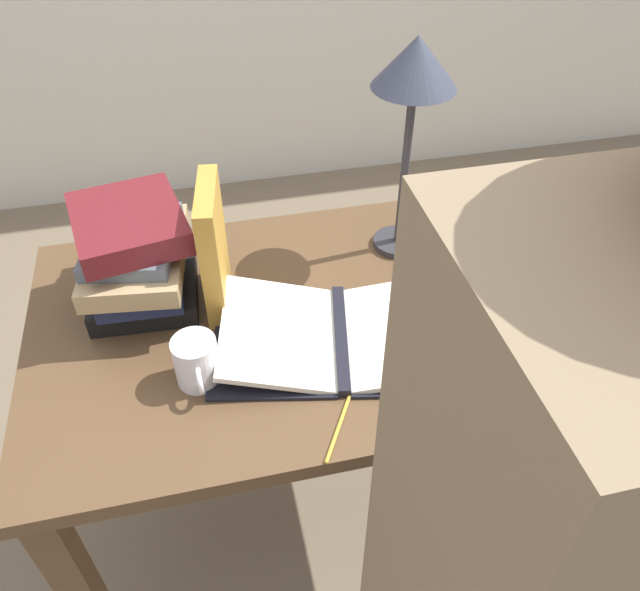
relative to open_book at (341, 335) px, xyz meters
The scene contains 8 objects.
ground_plane 0.79m from the open_book, 128.14° to the left, with size 12.00×12.00×0.00m, color #70604C.
reading_desk 0.18m from the open_book, 128.14° to the left, with size 1.11×0.73×0.76m.
open_book is the anchor object (origin of this frame).
book_stack_tall 0.45m from the open_book, 150.22° to the left, with size 0.24×0.31×0.23m.
book_standing_upright 0.31m from the open_book, 140.67° to the left, with size 0.06×0.19×0.28m.
reading_lamp 0.52m from the open_book, 53.11° to the left, with size 0.17×0.17×0.49m.
coffee_mug 0.29m from the open_book, behind, with size 0.08×0.12×0.10m.
pencil 0.21m from the open_book, 104.87° to the right, with size 0.09×0.14×0.01m.
Camera 1 is at (-0.16, -0.94, 1.67)m, focal length 35.00 mm.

